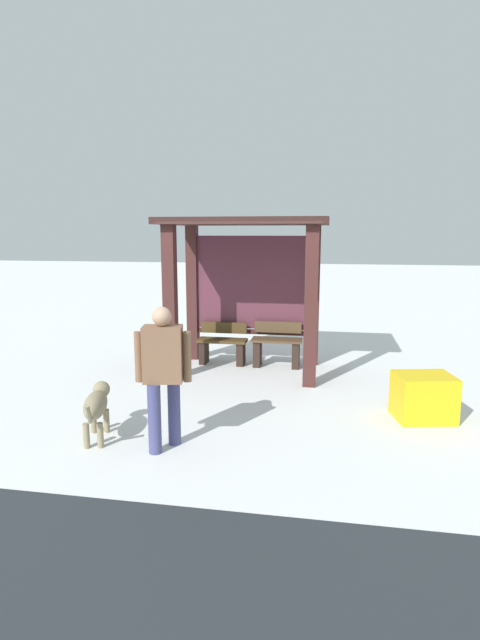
{
  "coord_description": "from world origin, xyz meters",
  "views": [
    {
      "loc": [
        1.36,
        -8.15,
        2.34
      ],
      "look_at": [
        -0.03,
        -0.39,
        0.95
      ],
      "focal_mm": 27.94,
      "sensor_mm": 36.0,
      "label": 1
    }
  ],
  "objects_px": {
    "grit_bin": "(423,397)",
    "person_walking": "(163,368)",
    "bench_left_inside": "(222,346)",
    "dog": "(97,405)",
    "bench_center_inside": "(277,347)",
    "bus_shelter": "(248,262)"
  },
  "relations": [
    {
      "from": "grit_bin",
      "to": "person_walking",
      "type": "bearing_deg",
      "value": -154.27
    },
    {
      "from": "bench_left_inside",
      "to": "dog",
      "type": "height_order",
      "value": "bench_left_inside"
    },
    {
      "from": "person_walking",
      "to": "grit_bin",
      "type": "distance_m",
      "value": 3.32
    },
    {
      "from": "bench_left_inside",
      "to": "bench_center_inside",
      "type": "distance_m",
      "value": 0.98
    },
    {
      "from": "bus_shelter",
      "to": "bench_center_inside",
      "type": "distance_m",
      "value": 1.6
    },
    {
      "from": "bench_center_inside",
      "to": "person_walking",
      "type": "distance_m",
      "value": 3.75
    },
    {
      "from": "bus_shelter",
      "to": "bench_left_inside",
      "type": "bearing_deg",
      "value": 155.17
    },
    {
      "from": "bench_center_inside",
      "to": "dog",
      "type": "xyz_separation_m",
      "value": [
        -1.7,
        -3.48,
        0.06
      ]
    },
    {
      "from": "bus_shelter",
      "to": "grit_bin",
      "type": "xyz_separation_m",
      "value": [
        2.58,
        -1.97,
        -1.55
      ]
    },
    {
      "from": "bench_left_inside",
      "to": "bus_shelter",
      "type": "bearing_deg",
      "value": -24.83
    },
    {
      "from": "bench_center_inside",
      "to": "bench_left_inside",
      "type": "bearing_deg",
      "value": -179.98
    },
    {
      "from": "bench_left_inside",
      "to": "person_walking",
      "type": "distance_m",
      "value": 3.66
    },
    {
      "from": "person_walking",
      "to": "grit_bin",
      "type": "height_order",
      "value": "person_walking"
    },
    {
      "from": "bench_left_inside",
      "to": "dog",
      "type": "relative_size",
      "value": 0.92
    },
    {
      "from": "dog",
      "to": "person_walking",
      "type": "bearing_deg",
      "value": -8.54
    },
    {
      "from": "bench_left_inside",
      "to": "dog",
      "type": "xyz_separation_m",
      "value": [
        -0.72,
        -3.48,
        0.07
      ]
    },
    {
      "from": "dog",
      "to": "grit_bin",
      "type": "distance_m",
      "value": 4.01
    },
    {
      "from": "bus_shelter",
      "to": "bench_left_inside",
      "type": "height_order",
      "value": "bus_shelter"
    },
    {
      "from": "person_walking",
      "to": "bus_shelter",
      "type": "bearing_deg",
      "value": 83.96
    },
    {
      "from": "bench_center_inside",
      "to": "dog",
      "type": "distance_m",
      "value": 3.88
    },
    {
      "from": "bench_center_inside",
      "to": "dog",
      "type": "bearing_deg",
      "value": -116.06
    },
    {
      "from": "bus_shelter",
      "to": "grit_bin",
      "type": "relative_size",
      "value": 3.82
    }
  ]
}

